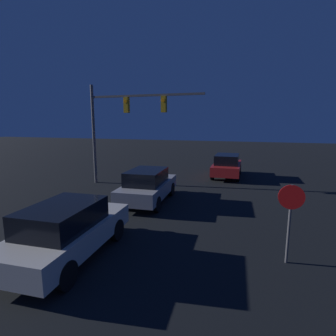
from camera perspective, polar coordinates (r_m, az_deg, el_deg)
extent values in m
cube|color=beige|center=(8.20, -20.75, -13.44)|extent=(2.03, 4.40, 0.63)
cube|color=black|center=(7.82, -21.95, -9.70)|extent=(1.66, 2.39, 0.64)
cylinder|color=black|center=(9.78, -20.15, -11.53)|extent=(0.23, 0.69, 0.68)
cylinder|color=black|center=(8.98, -11.08, -13.05)|extent=(0.23, 0.69, 0.68)
cylinder|color=black|center=(7.94, -31.64, -17.60)|extent=(0.23, 0.69, 0.68)
cylinder|color=black|center=(6.93, -21.30, -20.91)|extent=(0.23, 0.69, 0.68)
sphere|color=#F9EFC6|center=(10.14, -15.98, -8.28)|extent=(0.18, 0.18, 0.18)
sphere|color=#F9EFC6|center=(9.69, -10.81, -8.92)|extent=(0.18, 0.18, 0.18)
cube|color=#99999E|center=(12.76, -4.33, -4.47)|extent=(2.06, 4.41, 0.63)
cube|color=black|center=(12.42, -4.68, -1.87)|extent=(1.67, 2.39, 0.64)
cylinder|color=black|center=(14.33, -5.80, -4.18)|extent=(0.24, 0.69, 0.68)
cylinder|color=black|center=(13.86, 0.74, -4.61)|extent=(0.24, 0.69, 0.68)
cylinder|color=black|center=(11.94, -10.20, -7.17)|extent=(0.24, 0.69, 0.68)
cylinder|color=black|center=(11.37, -2.42, -7.89)|extent=(0.24, 0.69, 0.68)
sphere|color=#F9EFC6|center=(14.91, -3.51, -2.11)|extent=(0.18, 0.18, 0.18)
sphere|color=#F9EFC6|center=(14.64, 0.23, -2.31)|extent=(0.18, 0.18, 0.18)
cube|color=#B21E1E|center=(18.97, 12.70, 0.07)|extent=(1.84, 4.33, 0.63)
cube|color=black|center=(18.66, 12.73, 1.88)|extent=(1.56, 2.32, 0.64)
cylinder|color=black|center=(20.41, 10.62, -0.07)|extent=(0.20, 0.69, 0.68)
cylinder|color=black|center=(20.30, 15.32, -0.30)|extent=(0.20, 0.69, 0.68)
cylinder|color=black|center=(17.80, 9.64, -1.49)|extent=(0.20, 0.69, 0.68)
cylinder|color=black|center=(17.67, 15.03, -1.78)|extent=(0.20, 0.69, 0.68)
sphere|color=#F9EFC6|center=(21.14, 11.82, 1.27)|extent=(0.18, 0.18, 0.18)
sphere|color=#F9EFC6|center=(21.08, 14.53, 1.13)|extent=(0.18, 0.18, 0.18)
cylinder|color=#4C4C51|center=(17.10, -15.85, 6.89)|extent=(0.18, 0.18, 6.06)
cube|color=#4C4C51|center=(15.54, -5.10, 15.46)|extent=(6.93, 0.12, 0.12)
cube|color=#A57F14|center=(15.97, -9.01, 13.39)|extent=(0.28, 0.28, 0.90)
cylinder|color=orange|center=(15.85, -9.27, 14.14)|extent=(0.20, 0.02, 0.20)
cube|color=#A57F14|center=(15.10, -0.90, 13.72)|extent=(0.28, 0.28, 0.90)
cylinder|color=orange|center=(14.97, -1.08, 14.52)|extent=(0.20, 0.02, 0.20)
cylinder|color=#4C4C51|center=(7.90, 24.85, -11.13)|extent=(0.07, 0.07, 2.21)
cylinder|color=red|center=(7.65, 25.29, -5.76)|extent=(0.66, 0.03, 0.66)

